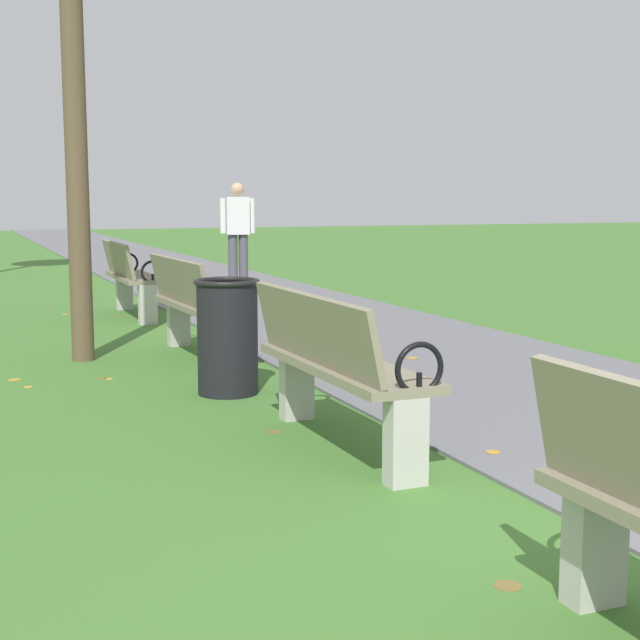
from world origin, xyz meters
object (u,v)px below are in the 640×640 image
at_px(park_bench_2, 336,365).
at_px(pedestrian_walking, 238,231).
at_px(park_bench_3, 195,304).
at_px(trash_bin, 228,336).
at_px(park_bench_4, 130,276).

bearing_deg(park_bench_2, pedestrian_walking, 76.53).
distance_m(park_bench_3, trash_bin, 1.53).
bearing_deg(park_bench_4, park_bench_3, -90.00).
bearing_deg(trash_bin, park_bench_2, -84.91).
bearing_deg(pedestrian_walking, park_bench_2, -103.47).
height_order(park_bench_2, pedestrian_walking, pedestrian_walking).
relative_size(park_bench_3, pedestrian_walking, 1.00).
xyz_separation_m(pedestrian_walking, trash_bin, (-2.19, -6.88, -0.50)).
bearing_deg(park_bench_4, park_bench_2, -90.00).
bearing_deg(park_bench_3, trash_bin, -95.54).
distance_m(park_bench_3, park_bench_4, 3.09).
relative_size(park_bench_2, pedestrian_walking, 0.99).
bearing_deg(pedestrian_walking, trash_bin, -107.67).
bearing_deg(park_bench_3, pedestrian_walking, 69.13).
distance_m(park_bench_4, pedestrian_walking, 3.09).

